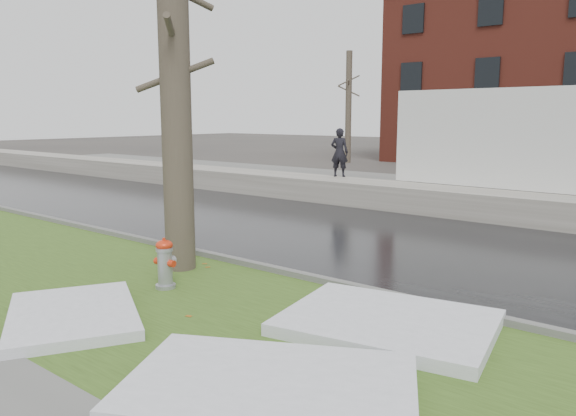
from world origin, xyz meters
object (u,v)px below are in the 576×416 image
Objects in this scene: box_truck at (540,148)px; worker at (339,152)px; fire_hydrant at (165,261)px; tree at (175,79)px.

box_truck is 6.09m from worker.
fire_hydrant is 0.51× the size of worker.
worker is at bearing -166.08° from box_truck.
box_truck reaches higher than worker.
fire_hydrant is at bearing -51.79° from tree.
fire_hydrant is 0.12× the size of tree.
tree reaches higher than worker.
box_truck is (3.18, 10.48, -1.51)m from tree.
tree reaches higher than box_truck.
fire_hydrant is 11.75m from box_truck.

